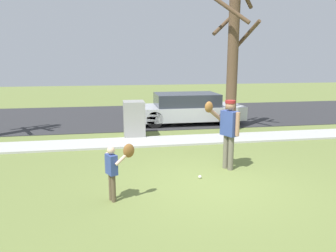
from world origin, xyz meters
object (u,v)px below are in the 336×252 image
at_px(baseball, 200,177).
at_px(street_tree_near, 233,54).
at_px(parked_sedan_silver, 186,108).
at_px(person_child, 116,165).
at_px(utility_cabinet, 134,119).
at_px(person_adult, 228,127).

relative_size(baseball, street_tree_near, 0.01).
bearing_deg(street_tree_near, baseball, -117.99).
bearing_deg(parked_sedan_silver, street_tree_near, 127.84).
height_order(baseball, street_tree_near, street_tree_near).
bearing_deg(person_child, utility_cabinet, 56.41).
xyz_separation_m(utility_cabinet, parked_sedan_silver, (2.29, 2.02, 0.01)).
bearing_deg(person_child, person_adult, 1.04).
xyz_separation_m(person_child, parked_sedan_silver, (2.97, 7.05, -0.08)).
height_order(person_child, street_tree_near, street_tree_near).
xyz_separation_m(person_child, street_tree_near, (4.26, 5.39, 2.10)).
xyz_separation_m(person_adult, baseball, (-0.79, -0.51, -1.01)).
xyz_separation_m(person_adult, street_tree_near, (1.63, 4.05, 1.76)).
bearing_deg(street_tree_near, utility_cabinet, -174.32).
xyz_separation_m(baseball, street_tree_near, (2.42, 4.56, 2.77)).
distance_m(baseball, parked_sedan_silver, 6.35).
bearing_deg(parked_sedan_silver, person_adult, 86.61).
xyz_separation_m(person_child, baseball, (1.84, 0.83, -0.67)).
relative_size(person_adult, person_child, 1.53).
distance_m(person_child, utility_cabinet, 5.08).
relative_size(person_child, street_tree_near, 0.21).
distance_m(baseball, utility_cabinet, 4.40).
xyz_separation_m(person_adult, parked_sedan_silver, (0.34, 5.71, -0.42)).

